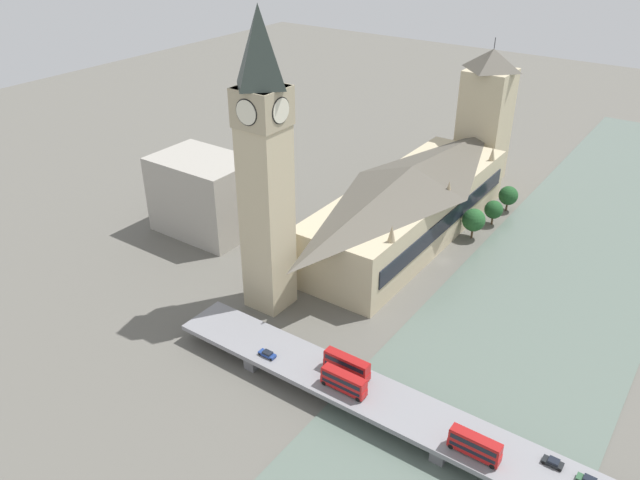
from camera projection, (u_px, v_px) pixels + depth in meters
ground_plane at (443, 261)px, 195.31m from camera, size 600.00×600.00×0.00m
river_water at (550, 295)px, 178.48m from camera, size 54.66×360.00×0.30m
parliament_hall at (410, 203)px, 203.45m from camera, size 28.34×94.47×25.28m
clock_tower at (265, 162)px, 155.07m from camera, size 11.79×11.79×79.87m
victoria_tower at (485, 117)px, 239.72m from camera, size 16.78×16.78×55.32m
road_bridge at (449, 434)px, 127.67m from camera, size 141.31×13.34×4.92m
double_decker_bus_lead at (347, 364)px, 140.93m from camera, size 11.37×2.58×4.84m
double_decker_bus_mid at (344, 381)px, 136.26m from camera, size 10.84×2.63×4.67m
double_decker_bus_rear at (475, 445)px, 120.37m from camera, size 10.43×2.58×4.85m
car_northbound_lead at (553, 462)px, 119.22m from camera, size 3.94×1.94×1.32m
car_northbound_tail at (267, 354)px, 147.28m from camera, size 4.36×1.77×1.33m
city_block_west at (232, 195)px, 216.96m from camera, size 31.20×18.38×18.04m
city_block_center at (205, 195)px, 207.54m from camera, size 32.34×22.53×25.97m
tree_embankment_near at (494, 210)px, 214.30m from camera, size 6.35×6.35×8.89m
tree_embankment_mid at (508, 196)px, 223.73m from camera, size 6.86×6.86×9.37m
tree_embankment_far at (474, 220)px, 205.27m from camera, size 7.62×7.62×10.52m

